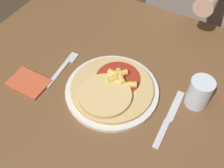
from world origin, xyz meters
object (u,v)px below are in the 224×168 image
at_px(plate, 112,90).
at_px(pizza, 111,88).
at_px(drinking_glass, 199,93).
at_px(fork, 64,67).
at_px(dining_table, 107,99).
at_px(knife, 169,119).

distance_m(plate, pizza, 0.02).
relative_size(plate, drinking_glass, 2.99).
height_order(plate, pizza, pizza).
relative_size(pizza, fork, 1.49).
xyz_separation_m(dining_table, pizza, (0.04, -0.03, 0.13)).
relative_size(pizza, drinking_glass, 2.63).
distance_m(plate, fork, 0.20).
xyz_separation_m(plate, drinking_glass, (0.25, 0.09, 0.04)).
relative_size(pizza, knife, 1.19).
distance_m(plate, knife, 0.20).
relative_size(plate, pizza, 1.14).
xyz_separation_m(dining_table, plate, (0.04, -0.03, 0.11)).
height_order(pizza, knife, pizza).
height_order(dining_table, drinking_glass, drinking_glass).
height_order(plate, drinking_glass, drinking_glass).
bearing_deg(drinking_glass, fork, -169.56).
height_order(plate, knife, plate).
xyz_separation_m(fork, knife, (0.40, -0.02, 0.00)).
distance_m(pizza, drinking_glass, 0.27).
relative_size(plate, knife, 1.36).
xyz_separation_m(plate, pizza, (0.00, -0.00, 0.02)).
bearing_deg(plate, drinking_glass, 20.45).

